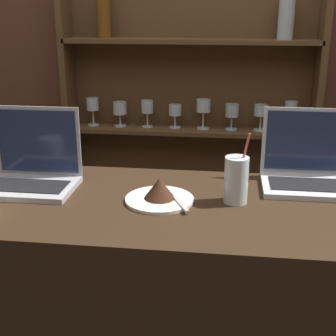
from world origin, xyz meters
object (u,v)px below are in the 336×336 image
(laptop_near, at_px, (32,168))
(laptop_far, at_px, (311,169))
(water_glass, at_px, (236,180))
(cake_plate, at_px, (160,193))

(laptop_near, distance_m, laptop_far, 0.92)
(laptop_far, bearing_deg, water_glass, -144.06)
(laptop_far, relative_size, water_glass, 1.48)
(laptop_near, bearing_deg, water_glass, -4.69)
(laptop_near, xyz_separation_m, water_glass, (0.67, -0.05, 0.01))
(laptop_far, height_order, cake_plate, laptop_far)
(laptop_far, height_order, water_glass, laptop_far)
(laptop_near, bearing_deg, laptop_far, 7.88)
(laptop_far, relative_size, cake_plate, 1.53)
(laptop_far, distance_m, water_glass, 0.31)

